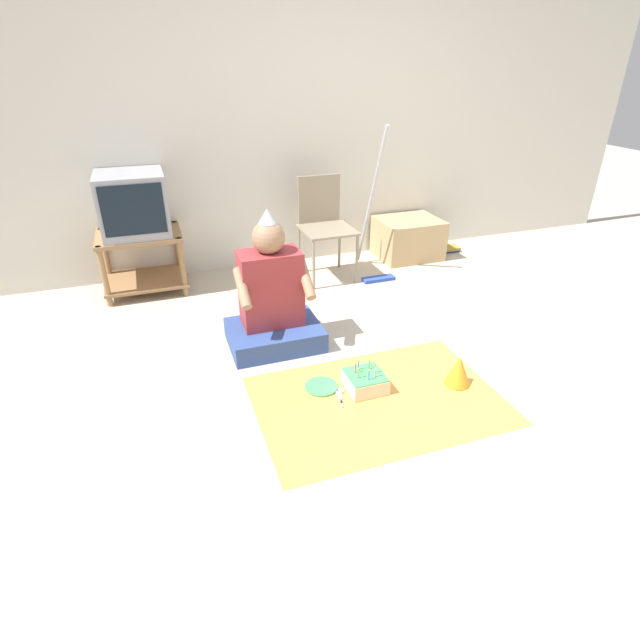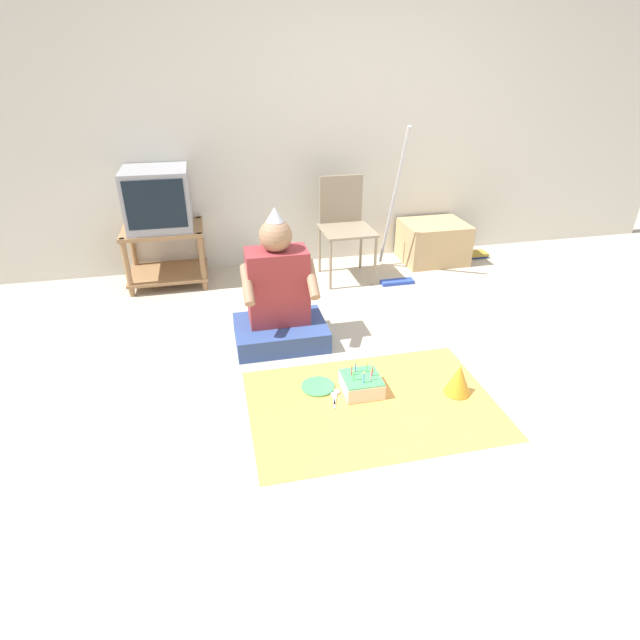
{
  "view_description": "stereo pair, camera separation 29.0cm",
  "coord_description": "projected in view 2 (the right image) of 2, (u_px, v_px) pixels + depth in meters",
  "views": [
    {
      "loc": [
        -1.53,
        -2.09,
        1.72
      ],
      "look_at": [
        -0.69,
        0.33,
        0.35
      ],
      "focal_mm": 28.0,
      "sensor_mm": 36.0,
      "label": 1
    },
    {
      "loc": [
        -1.25,
        -2.17,
        1.72
      ],
      "look_at": [
        -0.69,
        0.33,
        0.35
      ],
      "focal_mm": 28.0,
      "sensor_mm": 36.0,
      "label": 2
    }
  ],
  "objects": [
    {
      "name": "cardboard_box_stack",
      "position": [
        433.0,
        242.0,
        4.61
      ],
      "size": [
        0.56,
        0.48,
        0.36
      ],
      "color": "tan",
      "rests_on": "ground_plane"
    },
    {
      "name": "tv_stand",
      "position": [
        166.0,
        250.0,
        4.12
      ],
      "size": [
        0.64,
        0.5,
        0.48
      ],
      "color": "#997047",
      "rests_on": "ground_plane"
    },
    {
      "name": "folding_chair",
      "position": [
        344.0,
        221.0,
        4.18
      ],
      "size": [
        0.42,
        0.44,
        0.83
      ],
      "color": "gray",
      "rests_on": "ground_plane"
    },
    {
      "name": "plastic_spoon_far",
      "position": [
        334.0,
        396.0,
        2.81
      ],
      "size": [
        0.05,
        0.14,
        0.01
      ],
      "color": "white",
      "rests_on": "party_cloth"
    },
    {
      "name": "book_pile",
      "position": [
        476.0,
        254.0,
        4.77
      ],
      "size": [
        0.19,
        0.14,
        0.05
      ],
      "color": "#284793",
      "rests_on": "ground_plane"
    },
    {
      "name": "paper_plate",
      "position": [
        318.0,
        386.0,
        2.9
      ],
      "size": [
        0.19,
        0.19,
        0.01
      ],
      "color": "#4CB266",
      "rests_on": "party_cloth"
    },
    {
      "name": "dust_mop",
      "position": [
        395.0,
        236.0,
        4.16
      ],
      "size": [
        0.28,
        0.51,
        1.26
      ],
      "color": "#2D4CB2",
      "rests_on": "ground_plane"
    },
    {
      "name": "tv",
      "position": [
        158.0,
        199.0,
        3.92
      ],
      "size": [
        0.49,
        0.49,
        0.46
      ],
      "color": "#99999E",
      "rests_on": "tv_stand"
    },
    {
      "name": "plastic_spoon_near",
      "position": [
        336.0,
        393.0,
        2.84
      ],
      "size": [
        0.07,
        0.14,
        0.01
      ],
      "color": "white",
      "rests_on": "party_cloth"
    },
    {
      "name": "person_seated",
      "position": [
        279.0,
        300.0,
        3.25
      ],
      "size": [
        0.6,
        0.45,
        0.91
      ],
      "color": "#334C8C",
      "rests_on": "ground_plane"
    },
    {
      "name": "ground_plane",
      "position": [
        447.0,
        386.0,
        2.92
      ],
      "size": [
        16.0,
        16.0,
        0.0
      ],
      "primitive_type": "plane",
      "color": "#BCB29E"
    },
    {
      "name": "birthday_cake",
      "position": [
        361.0,
        384.0,
        2.85
      ],
      "size": [
        0.22,
        0.22,
        0.17
      ],
      "color": "#F4E0C6",
      "rests_on": "party_cloth"
    },
    {
      "name": "party_hat_blue",
      "position": [
        459.0,
        379.0,
        2.82
      ],
      "size": [
        0.15,
        0.15,
        0.18
      ],
      "color": "gold",
      "rests_on": "party_cloth"
    },
    {
      "name": "wall_back",
      "position": [
        351.0,
        113.0,
        4.21
      ],
      "size": [
        6.4,
        0.06,
        2.55
      ],
      "color": "beige",
      "rests_on": "ground_plane"
    },
    {
      "name": "party_cloth",
      "position": [
        372.0,
        404.0,
        2.77
      ],
      "size": [
        1.36,
        0.92,
        0.01
      ],
      "color": "#EFA84C",
      "rests_on": "ground_plane"
    }
  ]
}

